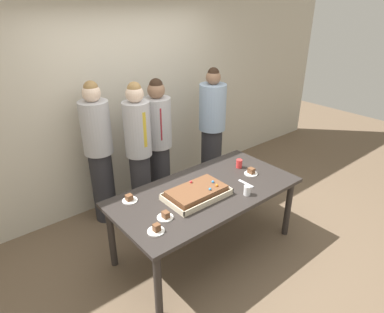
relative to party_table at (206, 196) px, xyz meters
name	(u,v)px	position (x,y,z in m)	size (l,w,h in m)	color
ground_plane	(205,247)	(0.00, 0.00, -0.68)	(12.00, 12.00, 0.00)	brown
interior_back_panel	(123,90)	(0.00, 1.60, 0.82)	(8.00, 0.12, 3.00)	beige
party_table	(206,196)	(0.00, 0.00, 0.00)	(1.97, 1.00, 0.76)	#2D2826
sheet_cake	(197,193)	(-0.16, -0.04, 0.12)	(0.64, 0.39, 0.12)	beige
plated_slice_near_left	(165,216)	(-0.61, -0.13, 0.10)	(0.15, 0.15, 0.07)	white
plated_slice_near_right	(156,229)	(-0.78, -0.24, 0.10)	(0.15, 0.15, 0.08)	white
plated_slice_far_left	(130,199)	(-0.71, 0.33, 0.10)	(0.15, 0.15, 0.07)	white
plated_slice_far_right	(251,172)	(0.63, -0.06, 0.10)	(0.15, 0.15, 0.07)	white
drink_cup_nearest	(247,190)	(0.26, -0.33, 0.13)	(0.07, 0.07, 0.10)	white
drink_cup_middle	(239,164)	(0.64, 0.13, 0.13)	(0.07, 0.07, 0.10)	red
cake_server_utensil	(246,184)	(0.42, -0.18, 0.08)	(0.03, 0.20, 0.01)	silver
person_serving_front	(158,141)	(0.20, 1.15, 0.20)	(0.35, 0.35, 1.69)	#28282D
person_green_shirt_behind	(139,152)	(-0.22, 0.94, 0.24)	(0.31, 0.31, 1.75)	#28282D
person_striped_tie_right	(212,129)	(1.01, 1.01, 0.22)	(0.37, 0.37, 1.74)	#28282D
person_far_right_suit	(99,152)	(-0.58, 1.24, 0.24)	(0.34, 0.34, 1.76)	#28282D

